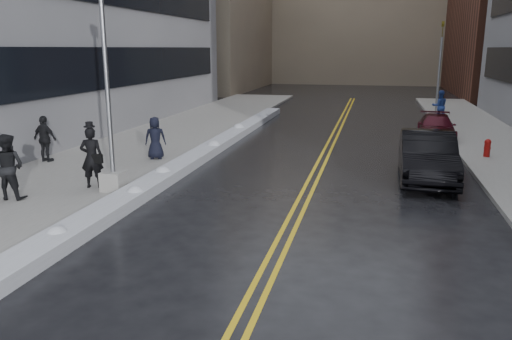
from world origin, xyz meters
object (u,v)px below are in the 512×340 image
Objects in this scene: lamppost at (109,114)px; traffic_signal at (440,64)px; pedestrian_b at (8,167)px; car_black at (427,156)px; pedestrian_east at (440,106)px; pedestrian_c at (155,138)px; car_maroon at (436,127)px; pedestrian_fedora at (92,158)px; fire_hydrant at (487,147)px; pedestrian_d at (45,139)px.

lamppost reaches higher than traffic_signal.
pedestrian_b is 0.38× the size of car_black.
traffic_signal is 27.59m from pedestrian_b.
pedestrian_east reaches higher than car_black.
lamppost is at bearing -118.21° from traffic_signal.
pedestrian_c is 0.39× the size of car_maroon.
lamppost is 3.95× the size of pedestrian_fedora.
pedestrian_fedora reaches higher than pedestrian_b.
pedestrian_b is 6.31m from pedestrian_c.
pedestrian_c is 10.26m from car_black.
pedestrian_b is at bearing 28.79° from pedestrian_fedora.
car_maroon is (13.29, 13.93, -0.49)m from pedestrian_b.
car_maroon is at bearing 49.05° from lamppost.
pedestrian_fedora is (-13.10, -7.83, 0.57)m from fire_hydrant.
lamppost is 1.79× the size of car_maroon.
fire_hydrant is at bearing -68.23° from car_maroon.
fire_hydrant is 10.19m from pedestrian_east.
pedestrian_fedora is 4.78m from pedestrian_d.
fire_hydrant is 0.17× the size of car_maroon.
pedestrian_c is 13.92m from car_maroon.
pedestrian_c is (0.15, 4.38, -0.12)m from pedestrian_fedora.
car_black reaches higher than car_maroon.
lamppost is 10.60m from car_black.
pedestrian_fedora is at bearing 46.82° from pedestrian_east.
pedestrian_d reaches higher than pedestrian_c.
pedestrian_b is at bearing -130.52° from car_maroon.
car_maroon is (10.80, 12.45, -1.91)m from lamppost.
car_black is (9.60, 4.17, -1.70)m from lamppost.
car_black reaches higher than fire_hydrant.
traffic_signal is (-0.50, 14.00, 2.85)m from fire_hydrant.
car_black is 1.18× the size of car_maroon.
pedestrian_c is 0.94× the size of pedestrian_d.
pedestrian_fedora is 1.04× the size of pedestrian_east.
pedestrian_c is at bearing -107.51° from pedestrian_fedora.
lamppost is 4.84m from pedestrian_c.
pedestrian_east is at bearing 82.91° from car_black.
pedestrian_east is (12.36, 17.98, -0.04)m from pedestrian_fedora.
pedestrian_b is at bearing -149.20° from lamppost.
fire_hydrant is 4.70m from car_black.
traffic_signal reaches higher than car_maroon.
lamppost is 16.59m from car_maroon.
traffic_signal is at bearing 83.86° from car_black.
car_black is at bearing -97.04° from traffic_signal.
pedestrian_east is (11.56, 18.14, -1.45)m from lamppost.
pedestrian_east reaches higher than pedestrian_d.
lamppost is 3.96× the size of pedestrian_b.
pedestrian_b is at bearing 52.71° from pedestrian_c.
traffic_signal is at bearing -102.24° from pedestrian_east.
lamppost is 1.27× the size of traffic_signal.
pedestrian_c is (-12.45, -17.45, -2.41)m from traffic_signal.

